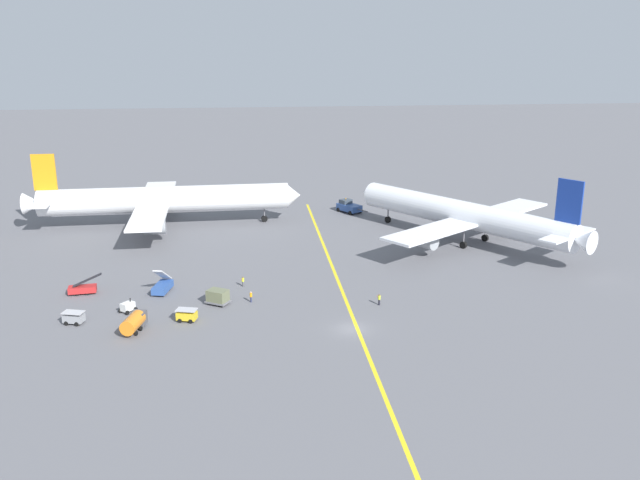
{
  "coord_description": "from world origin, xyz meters",
  "views": [
    {
      "loc": [
        -13.38,
        -81.5,
        36.67
      ],
      "look_at": [
        -1.05,
        27.83,
        4.0
      ],
      "focal_mm": 38.34,
      "sensor_mm": 36.0,
      "label": 1
    }
  ],
  "objects_px": {
    "gse_baggage_cart_near_cluster": "(74,318)",
    "ground_crew_wing_walker_right": "(379,299)",
    "gse_stair_truck_yellow": "(163,286)",
    "ground_crew_ramp_agent_by_cones": "(243,281)",
    "gse_gpu_cart_small": "(128,307)",
    "ground_crew_marshaller_foreground": "(251,297)",
    "pushback_tug": "(349,207)",
    "gse_container_dolly_flat": "(218,296)",
    "gse_belt_loader_portside": "(83,289)",
    "airliner_being_pushed": "(464,215)",
    "gse_baggage_cart_trailing": "(187,315)",
    "gse_fuel_bowser_stubby": "(134,322)",
    "airliner_at_gate_left": "(164,200)"
  },
  "relations": [
    {
      "from": "gse_stair_truck_yellow",
      "to": "ground_crew_marshaller_foreground",
      "type": "relative_size",
      "value": 3.01
    },
    {
      "from": "gse_stair_truck_yellow",
      "to": "ground_crew_marshaller_foreground",
      "type": "distance_m",
      "value": 14.22
    },
    {
      "from": "ground_crew_marshaller_foreground",
      "to": "gse_stair_truck_yellow",
      "type": "bearing_deg",
      "value": 157.08
    },
    {
      "from": "airliner_at_gate_left",
      "to": "ground_crew_ramp_agent_by_cones",
      "type": "relative_size",
      "value": 34.1
    },
    {
      "from": "gse_baggage_cart_near_cluster",
      "to": "ground_crew_marshaller_foreground",
      "type": "height_order",
      "value": "gse_baggage_cart_near_cluster"
    },
    {
      "from": "gse_gpu_cart_small",
      "to": "ground_crew_ramp_agent_by_cones",
      "type": "height_order",
      "value": "gse_gpu_cart_small"
    },
    {
      "from": "gse_container_dolly_flat",
      "to": "gse_baggage_cart_trailing",
      "type": "relative_size",
      "value": 1.27
    },
    {
      "from": "gse_fuel_bowser_stubby",
      "to": "gse_gpu_cart_small",
      "type": "xyz_separation_m",
      "value": [
        -1.92,
        6.73,
        -0.54
      ]
    },
    {
      "from": "gse_belt_loader_portside",
      "to": "gse_gpu_cart_small",
      "type": "xyz_separation_m",
      "value": [
        7.76,
        -7.99,
        -0.03
      ]
    },
    {
      "from": "gse_baggage_cart_near_cluster",
      "to": "ground_crew_wing_walker_right",
      "type": "bearing_deg",
      "value": 2.74
    },
    {
      "from": "gse_baggage_cart_near_cluster",
      "to": "gse_fuel_bowser_stubby",
      "type": "relative_size",
      "value": 0.59
    },
    {
      "from": "gse_stair_truck_yellow",
      "to": "gse_container_dolly_flat",
      "type": "xyz_separation_m",
      "value": [
        8.38,
        -5.8,
        0.15
      ]
    },
    {
      "from": "ground_crew_wing_walker_right",
      "to": "gse_stair_truck_yellow",
      "type": "bearing_deg",
      "value": 164.45
    },
    {
      "from": "ground_crew_marshaller_foreground",
      "to": "gse_fuel_bowser_stubby",
      "type": "bearing_deg",
      "value": -150.65
    },
    {
      "from": "gse_belt_loader_portside",
      "to": "gse_gpu_cart_small",
      "type": "height_order",
      "value": "gse_belt_loader_portside"
    },
    {
      "from": "airliner_at_gate_left",
      "to": "ground_crew_wing_walker_right",
      "type": "distance_m",
      "value": 58.96
    },
    {
      "from": "gse_fuel_bowser_stubby",
      "to": "gse_baggage_cart_near_cluster",
      "type": "bearing_deg",
      "value": 158.22
    },
    {
      "from": "airliner_being_pushed",
      "to": "pushback_tug",
      "type": "bearing_deg",
      "value": 125.7
    },
    {
      "from": "gse_container_dolly_flat",
      "to": "ground_crew_ramp_agent_by_cones",
      "type": "bearing_deg",
      "value": 62.39
    },
    {
      "from": "gse_container_dolly_flat",
      "to": "gse_baggage_cart_near_cluster",
      "type": "bearing_deg",
      "value": -165.45
    },
    {
      "from": "pushback_tug",
      "to": "gse_gpu_cart_small",
      "type": "distance_m",
      "value": 65.6
    },
    {
      "from": "gse_belt_loader_portside",
      "to": "gse_container_dolly_flat",
      "type": "bearing_deg",
      "value": -17.76
    },
    {
      "from": "gse_container_dolly_flat",
      "to": "pushback_tug",
      "type": "bearing_deg",
      "value": 62.31
    },
    {
      "from": "gse_baggage_cart_near_cluster",
      "to": "ground_crew_ramp_agent_by_cones",
      "type": "distance_m",
      "value": 25.4
    },
    {
      "from": "gse_baggage_cart_near_cluster",
      "to": "ground_crew_ramp_agent_by_cones",
      "type": "height_order",
      "value": "gse_baggage_cart_near_cluster"
    },
    {
      "from": "airliner_at_gate_left",
      "to": "pushback_tug",
      "type": "relative_size",
      "value": 6.82
    },
    {
      "from": "gse_stair_truck_yellow",
      "to": "ground_crew_ramp_agent_by_cones",
      "type": "xyz_separation_m",
      "value": [
        11.99,
        1.1,
        -0.19
      ]
    },
    {
      "from": "ground_crew_marshaller_foreground",
      "to": "pushback_tug",
      "type": "bearing_deg",
      "value": 66.51
    },
    {
      "from": "gse_gpu_cart_small",
      "to": "ground_crew_marshaller_foreground",
      "type": "bearing_deg",
      "value": 6.03
    },
    {
      "from": "gse_gpu_cart_small",
      "to": "gse_stair_truck_yellow",
      "type": "bearing_deg",
      "value": 61.5
    },
    {
      "from": "gse_baggage_cart_trailing",
      "to": "ground_crew_wing_walker_right",
      "type": "bearing_deg",
      "value": 5.89
    },
    {
      "from": "gse_fuel_bowser_stubby",
      "to": "ground_crew_wing_walker_right",
      "type": "height_order",
      "value": "gse_fuel_bowser_stubby"
    },
    {
      "from": "gse_fuel_bowser_stubby",
      "to": "ground_crew_ramp_agent_by_cones",
      "type": "distance_m",
      "value": 20.69
    },
    {
      "from": "gse_belt_loader_portside",
      "to": "gse_container_dolly_flat",
      "type": "relative_size",
      "value": 1.3
    },
    {
      "from": "gse_baggage_cart_near_cluster",
      "to": "ground_crew_wing_walker_right",
      "type": "relative_size",
      "value": 1.82
    },
    {
      "from": "airliner_being_pushed",
      "to": "ground_crew_wing_walker_right",
      "type": "height_order",
      "value": "airliner_being_pushed"
    },
    {
      "from": "airliner_at_gate_left",
      "to": "gse_belt_loader_portside",
      "type": "bearing_deg",
      "value": -102.08
    },
    {
      "from": "pushback_tug",
      "to": "ground_crew_ramp_agent_by_cones",
      "type": "relative_size",
      "value": 5.0
    },
    {
      "from": "ground_crew_marshaller_foreground",
      "to": "ground_crew_wing_walker_right",
      "type": "bearing_deg",
      "value": -9.87
    },
    {
      "from": "gse_container_dolly_flat",
      "to": "ground_crew_wing_walker_right",
      "type": "distance_m",
      "value": 23.08
    },
    {
      "from": "gse_stair_truck_yellow",
      "to": "ground_crew_ramp_agent_by_cones",
      "type": "bearing_deg",
      "value": 5.23
    },
    {
      "from": "gse_belt_loader_portside",
      "to": "gse_baggage_cart_trailing",
      "type": "bearing_deg",
      "value": -36.88
    },
    {
      "from": "airliner_at_gate_left",
      "to": "gse_baggage_cart_trailing",
      "type": "height_order",
      "value": "airliner_at_gate_left"
    },
    {
      "from": "ground_crew_ramp_agent_by_cones",
      "to": "gse_baggage_cart_trailing",
      "type": "bearing_deg",
      "value": -121.09
    },
    {
      "from": "gse_container_dolly_flat",
      "to": "ground_crew_ramp_agent_by_cones",
      "type": "xyz_separation_m",
      "value": [
        3.61,
        6.9,
        -0.34
      ]
    },
    {
      "from": "gse_stair_truck_yellow",
      "to": "pushback_tug",
      "type": "bearing_deg",
      "value": 52.15
    },
    {
      "from": "airliner_at_gate_left",
      "to": "airliner_being_pushed",
      "type": "bearing_deg",
      "value": -17.63
    },
    {
      "from": "pushback_tug",
      "to": "ground_crew_wing_walker_right",
      "type": "xyz_separation_m",
      "value": [
        -3.91,
        -53.98,
        -0.39
      ]
    },
    {
      "from": "gse_container_dolly_flat",
      "to": "ground_crew_wing_walker_right",
      "type": "bearing_deg",
      "value": -7.22
    },
    {
      "from": "airliner_being_pushed",
      "to": "gse_gpu_cart_small",
      "type": "bearing_deg",
      "value": -153.78
    }
  ]
}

